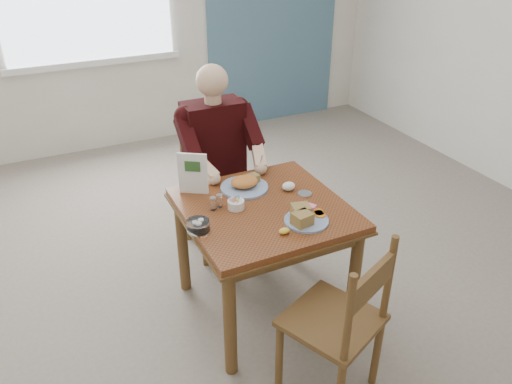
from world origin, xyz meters
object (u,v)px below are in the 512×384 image
diner (218,150)px  near_plate (304,217)px  chair_near (340,323)px  table (264,222)px  far_plate (245,184)px  chair_far (215,187)px

diner → near_plate: size_ratio=5.31×
diner → chair_near: bearing=-88.2°
table → chair_near: bearing=-86.6°
near_plate → far_plate: 0.50m
table → chair_far: bearing=90.0°
chair_far → chair_near: (0.04, -1.54, 0.00)m
table → far_plate: far_plate is taller
chair_near → near_plate: 0.59m
table → diner: bearing=90.0°
table → chair_far: (0.00, 0.80, -0.16)m
chair_near → far_plate: chair_near is taller
table → chair_far: 0.81m
near_plate → far_plate: size_ratio=0.74×
chair_near → far_plate: size_ratio=2.71×
far_plate → table: bearing=-87.4°
table → far_plate: (-0.01, 0.24, 0.14)m
chair_far → far_plate: bearing=-91.1°
chair_far → near_plate: size_ratio=3.64×
chair_far → diner: (0.00, -0.09, 0.33)m
chair_far → diner: bearing=-90.0°
near_plate → chair_far: bearing=96.7°
far_plate → chair_near: bearing=-86.8°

